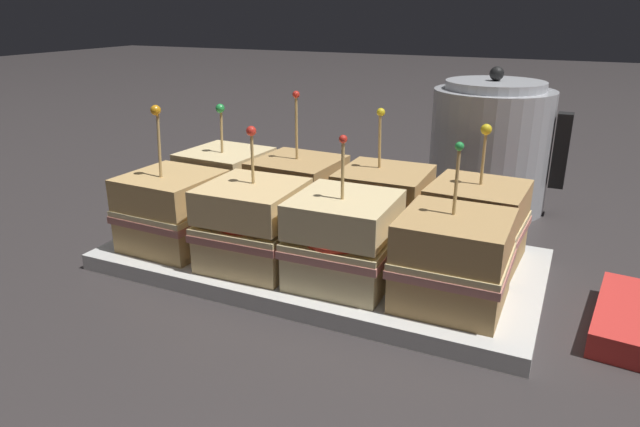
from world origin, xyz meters
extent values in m
plane|color=#383333|center=(0.00, 0.00, 0.00)|extent=(6.00, 6.00, 0.00)
cube|color=silver|center=(0.00, 0.00, 0.01)|extent=(0.49, 0.24, 0.01)
cube|color=silver|center=(0.00, 0.00, 0.01)|extent=(0.49, 0.24, 0.01)
cube|color=tan|center=(-0.16, -0.05, 0.04)|extent=(0.10, 0.10, 0.04)
cube|color=#B26B60|center=(-0.16, -0.05, 0.06)|extent=(0.11, 0.11, 0.01)
cube|color=beige|center=(-0.16, -0.05, 0.07)|extent=(0.10, 0.10, 0.01)
cube|color=tan|center=(-0.16, -0.05, 0.09)|extent=(0.10, 0.10, 0.04)
cylinder|color=tan|center=(-0.17, -0.06, 0.14)|extent=(0.00, 0.01, 0.09)
sphere|color=orange|center=(-0.17, -0.06, 0.18)|extent=(0.01, 0.01, 0.01)
cube|color=#DBB77A|center=(-0.05, -0.06, 0.04)|extent=(0.10, 0.10, 0.04)
cube|color=#B26B60|center=(-0.05, -0.06, 0.06)|extent=(0.11, 0.11, 0.01)
cube|color=beige|center=(-0.05, -0.06, 0.07)|extent=(0.10, 0.10, 0.01)
cylinder|color=red|center=(-0.05, -0.07, 0.07)|extent=(0.06, 0.06, 0.00)
cube|color=#E8C281|center=(-0.05, -0.06, 0.09)|extent=(0.10, 0.10, 0.04)
cylinder|color=tan|center=(-0.05, -0.05, 0.13)|extent=(0.00, 0.00, 0.07)
sphere|color=red|center=(-0.05, -0.05, 0.16)|extent=(0.01, 0.01, 0.01)
cube|color=beige|center=(0.05, -0.05, 0.04)|extent=(0.10, 0.10, 0.04)
cube|color=tan|center=(0.05, -0.05, 0.06)|extent=(0.10, 0.10, 0.01)
cube|color=beige|center=(0.05, -0.05, 0.07)|extent=(0.10, 0.10, 0.01)
cylinder|color=red|center=(0.05, -0.07, 0.07)|extent=(0.06, 0.06, 0.00)
cube|color=beige|center=(0.05, -0.05, 0.09)|extent=(0.10, 0.10, 0.04)
cylinder|color=tan|center=(0.05, -0.06, 0.13)|extent=(0.00, 0.00, 0.07)
sphere|color=red|center=(0.05, -0.06, 0.17)|extent=(0.01, 0.01, 0.01)
cube|color=tan|center=(0.16, -0.05, 0.04)|extent=(0.10, 0.10, 0.04)
cube|color=tan|center=(0.16, -0.05, 0.06)|extent=(0.10, 0.10, 0.01)
cube|color=beige|center=(0.16, -0.05, 0.07)|extent=(0.10, 0.10, 0.01)
cube|color=tan|center=(0.16, -0.05, 0.09)|extent=(0.10, 0.10, 0.04)
cylinder|color=tan|center=(0.16, -0.05, 0.13)|extent=(0.00, 0.01, 0.08)
sphere|color=green|center=(0.16, -0.05, 0.17)|extent=(0.01, 0.01, 0.01)
cube|color=beige|center=(-0.16, 0.06, 0.04)|extent=(0.10, 0.10, 0.04)
cube|color=#B26B60|center=(-0.16, 0.06, 0.06)|extent=(0.11, 0.11, 0.01)
cube|color=beige|center=(-0.16, 0.06, 0.07)|extent=(0.11, 0.11, 0.01)
cylinder|color=red|center=(-0.16, 0.04, 0.07)|extent=(0.07, 0.07, 0.00)
cube|color=beige|center=(-0.16, 0.06, 0.09)|extent=(0.10, 0.10, 0.04)
cylinder|color=tan|center=(-0.16, 0.05, 0.13)|extent=(0.00, 0.01, 0.07)
sphere|color=green|center=(-0.16, 0.05, 0.17)|extent=(0.01, 0.01, 0.01)
cube|color=tan|center=(-0.06, 0.06, 0.04)|extent=(0.10, 0.10, 0.04)
cube|color=tan|center=(-0.06, 0.06, 0.06)|extent=(0.11, 0.11, 0.01)
cube|color=beige|center=(-0.06, 0.06, 0.07)|extent=(0.11, 0.11, 0.01)
cylinder|color=red|center=(-0.06, 0.04, 0.07)|extent=(0.06, 0.06, 0.00)
cube|color=tan|center=(-0.06, 0.06, 0.09)|extent=(0.10, 0.10, 0.04)
cylinder|color=tan|center=(-0.06, 0.06, 0.14)|extent=(0.00, 0.00, 0.09)
sphere|color=red|center=(-0.06, 0.06, 0.19)|extent=(0.01, 0.01, 0.01)
cube|color=tan|center=(0.06, 0.06, 0.04)|extent=(0.10, 0.10, 0.04)
cube|color=tan|center=(0.06, 0.06, 0.06)|extent=(0.10, 0.10, 0.01)
cube|color=beige|center=(0.06, 0.06, 0.07)|extent=(0.10, 0.10, 0.01)
cylinder|color=red|center=(0.06, 0.04, 0.07)|extent=(0.07, 0.07, 0.00)
cube|color=tan|center=(0.06, 0.06, 0.09)|extent=(0.10, 0.10, 0.04)
cylinder|color=tan|center=(0.05, 0.06, 0.14)|extent=(0.00, 0.01, 0.08)
sphere|color=yellow|center=(0.05, 0.06, 0.17)|extent=(0.01, 0.01, 0.01)
cube|color=tan|center=(0.16, 0.06, 0.04)|extent=(0.10, 0.10, 0.04)
cube|color=tan|center=(0.16, 0.06, 0.06)|extent=(0.11, 0.11, 0.01)
cube|color=beige|center=(0.16, 0.06, 0.07)|extent=(0.11, 0.11, 0.01)
cube|color=tan|center=(0.16, 0.06, 0.09)|extent=(0.10, 0.10, 0.04)
cylinder|color=tan|center=(0.16, 0.06, 0.13)|extent=(0.00, 0.00, 0.07)
sphere|color=yellow|center=(0.16, 0.06, 0.16)|extent=(0.01, 0.01, 0.01)
cylinder|color=#B7BABF|center=(0.13, 0.30, 0.09)|extent=(0.17, 0.17, 0.17)
cylinder|color=#B7BABF|center=(0.13, 0.30, 0.18)|extent=(0.14, 0.14, 0.01)
sphere|color=black|center=(0.13, 0.30, 0.20)|extent=(0.02, 0.02, 0.02)
cube|color=black|center=(0.23, 0.30, 0.10)|extent=(0.02, 0.02, 0.10)
camera|label=1|loc=(0.25, -0.55, 0.29)|focal=32.00mm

